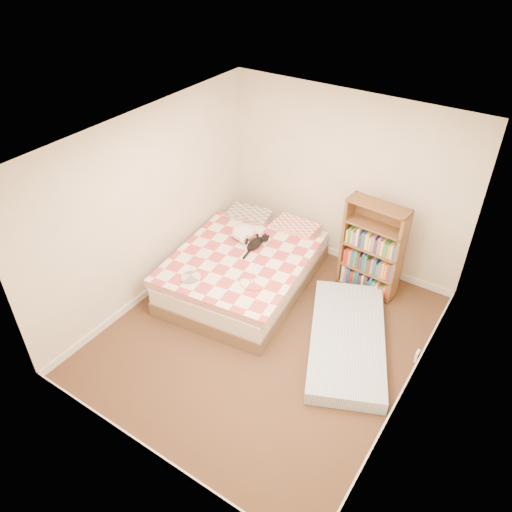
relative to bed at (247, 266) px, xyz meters
The scene contains 6 objects.
room 1.40m from the bed, 43.18° to the right, with size 3.51×4.01×2.51m.
bed is the anchor object (origin of this frame).
bookshelf 1.68m from the bed, 29.88° to the left, with size 0.82×0.33×1.34m.
floor_mattress 1.73m from the bed, 10.75° to the right, with size 0.87×1.93×0.17m, color #6786AC.
black_cat 0.37m from the bed, 71.99° to the left, with size 0.24×0.57×0.13m.
white_dog 0.47m from the bed, 130.52° to the left, with size 0.41×0.44×0.18m.
Camera 1 is at (2.35, -3.75, 4.43)m, focal length 35.00 mm.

